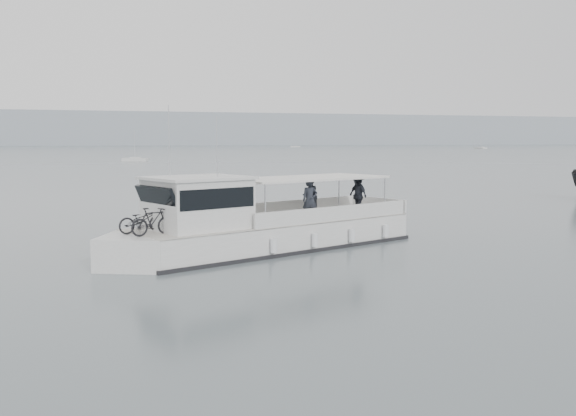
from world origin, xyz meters
name	(u,v)px	position (x,y,z in m)	size (l,w,h in m)	color
ground	(204,261)	(0.00, 0.00, 0.00)	(1400.00, 1400.00, 0.00)	#535E62
headland	(87,129)	(0.00, 560.00, 14.00)	(1400.00, 90.00, 28.00)	#939EA8
tour_boat	(252,228)	(2.09, 1.29, 0.94)	(13.30, 7.57, 5.72)	silver
moored_fleet	(72,153)	(-7.46, 190.33, 0.36)	(413.36, 341.65, 9.68)	silver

